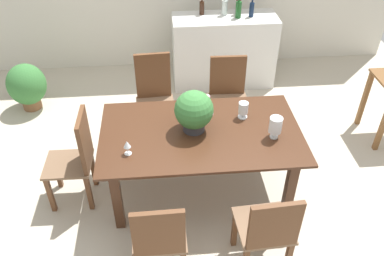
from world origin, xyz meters
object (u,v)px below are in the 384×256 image
at_px(wine_bottle_amber, 238,6).
at_px(potted_plant_floor, 27,85).
at_px(chair_near_right, 268,230).
at_px(kitchen_counter, 223,51).
at_px(chair_near_left, 159,237).
at_px(wine_bottle_dark, 238,9).
at_px(crystal_vase_center_near, 276,125).
at_px(crystal_vase_left, 243,109).
at_px(chair_far_right, 228,93).
at_px(wine_bottle_green, 225,7).
at_px(chair_far_left, 155,94).
at_px(wine_glass, 127,145).
at_px(dining_table, 201,142).
at_px(flower_centerpiece, 194,111).
at_px(wine_bottle_clear, 252,9).
at_px(chair_head_end, 77,156).
at_px(wine_bottle_tall, 202,7).

bearing_deg(wine_bottle_amber, potted_plant_floor, -169.26).
relative_size(chair_near_right, kitchen_counter, 0.66).
bearing_deg(chair_near_left, wine_bottle_dark, -111.11).
bearing_deg(crystal_vase_center_near, wine_bottle_amber, 88.21).
relative_size(chair_near_left, crystal_vase_left, 5.50).
relative_size(chair_far_right, wine_bottle_green, 3.40).
xyz_separation_m(chair_far_left, wine_glass, (-0.23, -1.24, 0.30)).
xyz_separation_m(chair_near_left, chair_far_left, (-0.01, 1.96, 0.04)).
distance_m(chair_far_left, crystal_vase_center_near, 1.60).
height_order(dining_table, flower_centerpiece, flower_centerpiece).
height_order(flower_centerpiece, kitchen_counter, flower_centerpiece).
bearing_deg(chair_near_left, crystal_vase_left, -126.83).
bearing_deg(chair_far_right, chair_near_right, -88.26).
height_order(wine_bottle_clear, potted_plant_floor, wine_bottle_clear).
relative_size(chair_near_left, chair_far_left, 0.90).
bearing_deg(chair_head_end, flower_centerpiece, 93.10).
distance_m(chair_far_right, chair_near_left, 2.13).
distance_m(crystal_vase_center_near, wine_glass, 1.32).
bearing_deg(wine_glass, wine_bottle_tall, 70.01).
distance_m(chair_head_end, chair_far_right, 1.87).
bearing_deg(wine_glass, wine_bottle_dark, 59.63).
distance_m(dining_table, wine_bottle_dark, 2.25).
relative_size(crystal_vase_center_near, wine_bottle_dark, 0.75).
bearing_deg(wine_bottle_green, wine_bottle_dark, -33.69).
xyz_separation_m(chair_head_end, crystal_vase_center_near, (1.82, -0.13, 0.35)).
relative_size(chair_near_right, wine_bottle_amber, 3.39).
distance_m(crystal_vase_left, potted_plant_floor, 2.95).
bearing_deg(chair_far_right, wine_bottle_clear, 69.32).
bearing_deg(crystal_vase_center_near, chair_far_right, 101.71).
distance_m(crystal_vase_center_near, kitchen_counter, 2.29).
xyz_separation_m(chair_near_right, kitchen_counter, (0.12, 3.09, -0.02)).
distance_m(chair_near_right, flower_centerpiece, 1.21).
bearing_deg(wine_bottle_clear, wine_bottle_amber, 147.80).
bearing_deg(flower_centerpiece, chair_near_left, -109.53).
height_order(kitchen_counter, potted_plant_floor, kitchen_counter).
relative_size(wine_bottle_green, potted_plant_floor, 0.45).
height_order(chair_far_right, flower_centerpiece, flower_centerpiece).
distance_m(wine_bottle_green, potted_plant_floor, 2.77).
distance_m(crystal_vase_left, wine_bottle_green, 2.02).
bearing_deg(chair_near_left, wine_bottle_amber, -110.73).
bearing_deg(wine_bottle_tall, chair_far_right, -81.89).
relative_size(chair_head_end, wine_bottle_tall, 3.86).
relative_size(chair_far_right, crystal_vase_left, 5.70).
height_order(crystal_vase_left, wine_bottle_green, wine_bottle_green).
bearing_deg(crystal_vase_center_near, chair_head_end, 175.79).
bearing_deg(chair_head_end, chair_near_left, 38.59).
relative_size(dining_table, wine_bottle_clear, 7.19).
distance_m(chair_head_end, wine_bottle_tall, 2.71).
height_order(chair_far_right, crystal_vase_center_near, crystal_vase_center_near).
bearing_deg(chair_near_right, chair_far_right, -93.51).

